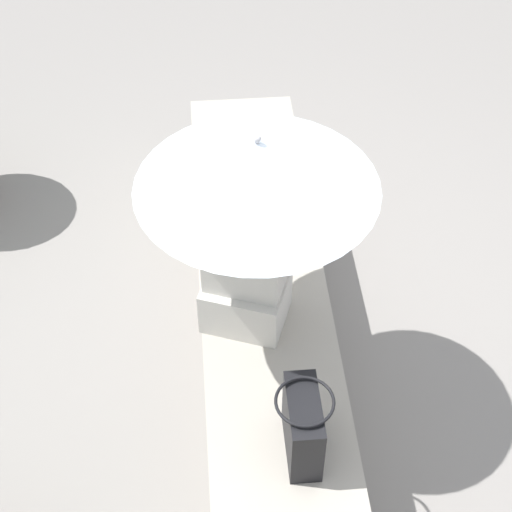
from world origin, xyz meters
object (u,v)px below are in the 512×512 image
parasol (257,165)px  tote_bag_canvas (255,222)px  handbag_black (303,425)px  person_seated (245,255)px

parasol → tote_bag_canvas: bearing=176.4°
parasol → tote_bag_canvas: size_ratio=3.01×
parasol → tote_bag_canvas: parasol is taller
parasol → tote_bag_canvas: (-0.49, 0.03, -0.73)m
handbag_black → person_seated: bearing=-166.5°
person_seated → handbag_black: person_seated is taller
parasol → handbag_black: parasol is taller
handbag_black → parasol: bearing=-168.9°
person_seated → parasol: (0.06, 0.04, 0.51)m
person_seated → tote_bag_canvas: bearing=170.3°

